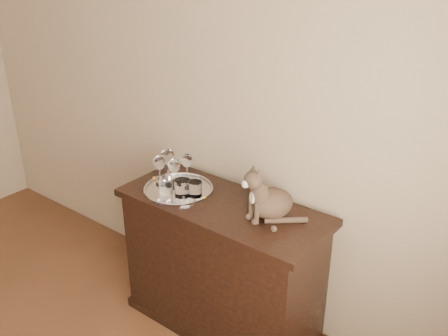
# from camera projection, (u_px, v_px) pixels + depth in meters

# --- Properties ---
(wall_back) EXTENTS (4.00, 0.10, 2.70)m
(wall_back) POSITION_uv_depth(u_px,v_px,m) (176.00, 84.00, 3.07)
(wall_back) COLOR #C3AC92
(wall_back) RESTS_ON ground
(sideboard) EXTENTS (1.20, 0.50, 0.85)m
(sideboard) POSITION_uv_depth(u_px,v_px,m) (222.00, 267.00, 2.91)
(sideboard) COLOR black
(sideboard) RESTS_ON ground
(tray) EXTENTS (0.40, 0.40, 0.01)m
(tray) POSITION_uv_depth(u_px,v_px,m) (179.00, 190.00, 2.87)
(tray) COLOR silver
(tray) RESTS_ON sideboard
(wine_glass_a) EXTENTS (0.08, 0.08, 0.21)m
(wine_glass_a) POSITION_uv_depth(u_px,v_px,m) (168.00, 165.00, 2.91)
(wine_glass_a) COLOR silver
(wine_glass_a) RESTS_ON tray
(wine_glass_b) EXTENTS (0.07, 0.07, 0.18)m
(wine_glass_b) POSITION_uv_depth(u_px,v_px,m) (187.00, 168.00, 2.92)
(wine_glass_b) COLOR white
(wine_glass_b) RESTS_ON tray
(wine_glass_c) EXTENTS (0.07, 0.07, 0.18)m
(wine_glass_c) POSITION_uv_depth(u_px,v_px,m) (160.00, 170.00, 2.89)
(wine_glass_c) COLOR white
(wine_glass_c) RESTS_ON tray
(wine_glass_d) EXTENTS (0.07, 0.07, 0.18)m
(wine_glass_d) POSITION_uv_depth(u_px,v_px,m) (175.00, 173.00, 2.85)
(wine_glass_d) COLOR silver
(wine_glass_d) RESTS_ON tray
(tumbler_a) EXTENTS (0.09, 0.09, 0.10)m
(tumbler_a) POSITION_uv_depth(u_px,v_px,m) (182.00, 188.00, 2.77)
(tumbler_a) COLOR white
(tumbler_a) RESTS_ON tray
(tumbler_b) EXTENTS (0.08, 0.08, 0.09)m
(tumbler_b) POSITION_uv_depth(u_px,v_px,m) (165.00, 185.00, 2.81)
(tumbler_b) COLOR white
(tumbler_b) RESTS_ON tray
(tumbler_c) EXTENTS (0.08, 0.08, 0.09)m
(tumbler_c) POSITION_uv_depth(u_px,v_px,m) (195.00, 189.00, 2.77)
(tumbler_c) COLOR white
(tumbler_c) RESTS_ON tray
(cat) EXTENTS (0.39, 0.38, 0.30)m
(cat) POSITION_uv_depth(u_px,v_px,m) (272.00, 190.00, 2.55)
(cat) COLOR brown
(cat) RESTS_ON sideboard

